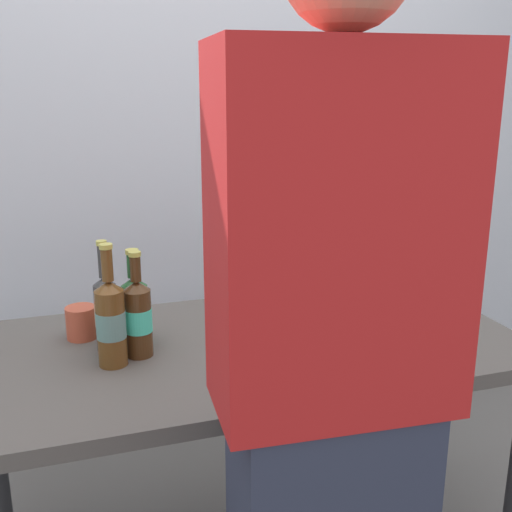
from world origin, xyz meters
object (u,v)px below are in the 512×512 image
Objects in this scene: person_figure at (332,397)px; beer_bottle_dark at (106,311)px; beer_bottle_green at (135,307)px; beer_bottle_amber at (138,316)px; laptop at (306,306)px; coffee_mug at (82,322)px; beer_bottle_brown at (111,321)px.

beer_bottle_dark is at bearing 117.84° from person_figure.
beer_bottle_green is 0.09m from beer_bottle_dark.
beer_bottle_amber is at bearing -38.60° from beer_bottle_dark.
person_figure is at bearing -108.87° from laptop.
laptop is 3.60× the size of coffee_mug.
laptop reaches higher than coffee_mug.
beer_bottle_green is 0.10m from beer_bottle_amber.
beer_bottle_amber is (-0.00, -0.10, 0.01)m from beer_bottle_green.
beer_bottle_brown is at bearing -87.71° from beer_bottle_dark.
person_figure is 0.89m from coffee_mug.
beer_bottle_dark is 2.56× the size of coffee_mug.
beer_bottle_brown is 1.05× the size of beer_bottle_dark.
coffee_mug is at bearing 153.91° from beer_bottle_green.
beer_bottle_brown is 1.12× the size of beer_bottle_amber.
beer_bottle_brown is 0.23m from coffee_mug.
laptop is 1.41× the size of beer_bottle_dark.
beer_bottle_green is at bearing 87.70° from beer_bottle_amber.
person_figure reaches higher than beer_bottle_dark.
beer_bottle_dark is (-0.60, -0.02, 0.06)m from laptop.
person_figure is at bearing -65.53° from beer_bottle_amber.
coffee_mug is at bearing 172.78° from laptop.
beer_bottle_brown is at bearing -72.24° from coffee_mug.
beer_bottle_dark reaches higher than coffee_mug.
beer_bottle_brown reaches higher than laptop.
person_figure reaches higher than beer_bottle_amber.
laptop is 1.50× the size of beer_bottle_amber.
beer_bottle_brown is 0.18× the size of person_figure.
laptop is 1.34× the size of beer_bottle_brown.
beer_bottle_green is at bearing 22.39° from beer_bottle_dark.
coffee_mug is (-0.07, 0.21, -0.07)m from beer_bottle_brown.
beer_bottle_brown reaches higher than coffee_mug.
person_figure is 14.93× the size of coffee_mug.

